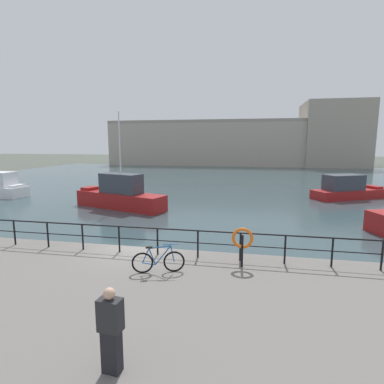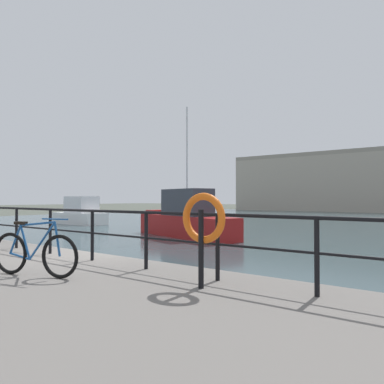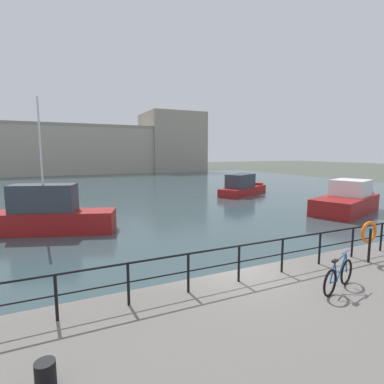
{
  "view_description": "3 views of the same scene",
  "coord_description": "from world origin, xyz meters",
  "px_view_note": "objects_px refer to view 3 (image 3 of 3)",
  "views": [
    {
      "loc": [
        4.57,
        -11.72,
        5.26
      ],
      "look_at": [
        1.71,
        3.08,
        2.85
      ],
      "focal_mm": 28.8,
      "sensor_mm": 36.0,
      "label": 1
    },
    {
      "loc": [
        7.45,
        -5.66,
        2.27
      ],
      "look_at": [
        0.04,
        4.17,
        2.49
      ],
      "focal_mm": 34.13,
      "sensor_mm": 36.0,
      "label": 2
    },
    {
      "loc": [
        -5.16,
        -7.59,
        4.63
      ],
      "look_at": [
        1.68,
        7.03,
        2.49
      ],
      "focal_mm": 28.05,
      "sensor_mm": 36.0,
      "label": 3
    }
  ],
  "objects_px": {
    "moored_green_narrowboat": "(242,187)",
    "life_ring_stand": "(369,233)",
    "harbor_building": "(104,149)",
    "moored_harbor_tender": "(347,200)",
    "moored_small_launch": "(42,215)",
    "mooring_bollard": "(45,375)",
    "parked_bicycle": "(339,276)"
  },
  "relations": [
    {
      "from": "parked_bicycle",
      "to": "harbor_building",
      "type": "bearing_deg",
      "value": 69.01
    },
    {
      "from": "moored_small_launch",
      "to": "moored_green_narrowboat",
      "type": "bearing_deg",
      "value": -138.34
    },
    {
      "from": "life_ring_stand",
      "to": "parked_bicycle",
      "type": "bearing_deg",
      "value": -158.48
    },
    {
      "from": "harbor_building",
      "to": "life_ring_stand",
      "type": "xyz_separation_m",
      "value": [
        -1.63,
        -64.67,
        -3.52
      ]
    },
    {
      "from": "moored_harbor_tender",
      "to": "mooring_bollard",
      "type": "distance_m",
      "value": 23.5
    },
    {
      "from": "harbor_building",
      "to": "mooring_bollard",
      "type": "distance_m",
      "value": 67.28
    },
    {
      "from": "moored_small_launch",
      "to": "life_ring_stand",
      "type": "relative_size",
      "value": 5.9
    },
    {
      "from": "life_ring_stand",
      "to": "moored_small_launch",
      "type": "bearing_deg",
      "value": 128.93
    },
    {
      "from": "parked_bicycle",
      "to": "mooring_bollard",
      "type": "xyz_separation_m",
      "value": [
        -7.05,
        -0.42,
        -0.17
      ]
    },
    {
      "from": "moored_green_narrowboat",
      "to": "mooring_bollard",
      "type": "height_order",
      "value": "moored_green_narrowboat"
    },
    {
      "from": "moored_green_narrowboat",
      "to": "life_ring_stand",
      "type": "distance_m",
      "value": 22.73
    },
    {
      "from": "moored_harbor_tender",
      "to": "life_ring_stand",
      "type": "relative_size",
      "value": 5.43
    },
    {
      "from": "mooring_bollard",
      "to": "life_ring_stand",
      "type": "bearing_deg",
      "value": 8.69
    },
    {
      "from": "moored_small_launch",
      "to": "mooring_bollard",
      "type": "distance_m",
      "value": 14.07
    },
    {
      "from": "parked_bicycle",
      "to": "life_ring_stand",
      "type": "height_order",
      "value": "life_ring_stand"
    },
    {
      "from": "harbor_building",
      "to": "moored_harbor_tender",
      "type": "relative_size",
      "value": 7.65
    },
    {
      "from": "moored_green_narrowboat",
      "to": "life_ring_stand",
      "type": "bearing_deg",
      "value": -141.28
    },
    {
      "from": "harbor_building",
      "to": "moored_green_narrowboat",
      "type": "height_order",
      "value": "harbor_building"
    },
    {
      "from": "harbor_building",
      "to": "moored_green_narrowboat",
      "type": "relative_size",
      "value": 7.95
    },
    {
      "from": "moored_harbor_tender",
      "to": "mooring_bollard",
      "type": "relative_size",
      "value": 17.23
    },
    {
      "from": "moored_green_narrowboat",
      "to": "parked_bicycle",
      "type": "xyz_separation_m",
      "value": [
        -11.94,
        -21.83,
        0.43
      ]
    },
    {
      "from": "harbor_building",
      "to": "parked_bicycle",
      "type": "xyz_separation_m",
      "value": [
        -4.36,
        -65.75,
        -4.11
      ]
    },
    {
      "from": "moored_green_narrowboat",
      "to": "mooring_bollard",
      "type": "bearing_deg",
      "value": -157.82
    },
    {
      "from": "moored_green_narrowboat",
      "to": "moored_harbor_tender",
      "type": "bearing_deg",
      "value": -108.08
    },
    {
      "from": "parked_bicycle",
      "to": "moored_small_launch",
      "type": "bearing_deg",
      "value": 101.36
    },
    {
      "from": "moored_harbor_tender",
      "to": "parked_bicycle",
      "type": "bearing_deg",
      "value": -162.92
    },
    {
      "from": "moored_small_launch",
      "to": "moored_green_narrowboat",
      "type": "distance_m",
      "value": 21.03
    },
    {
      "from": "harbor_building",
      "to": "moored_green_narrowboat",
      "type": "bearing_deg",
      "value": -80.21
    },
    {
      "from": "mooring_bollard",
      "to": "moored_small_launch",
      "type": "bearing_deg",
      "value": 91.55
    },
    {
      "from": "parked_bicycle",
      "to": "mooring_bollard",
      "type": "height_order",
      "value": "parked_bicycle"
    },
    {
      "from": "harbor_building",
      "to": "moored_harbor_tender",
      "type": "distance_m",
      "value": 56.31
    },
    {
      "from": "moored_harbor_tender",
      "to": "moored_green_narrowboat",
      "type": "relative_size",
      "value": 1.04
    }
  ]
}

